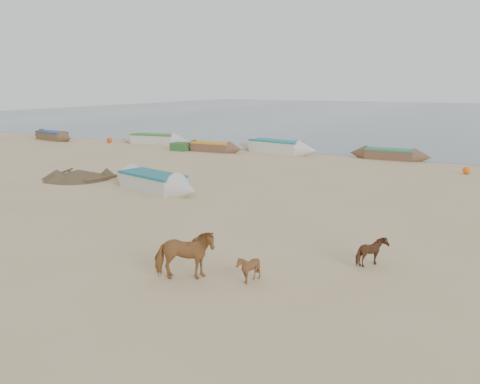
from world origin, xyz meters
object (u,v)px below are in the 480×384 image
cow_adult (184,255)px  calf_right (373,252)px  calf_front (248,268)px  near_canoe (152,181)px

cow_adult → calf_right: 5.42m
calf_front → near_canoe: size_ratio=0.13×
calf_front → calf_right: calf_right is taller
near_canoe → calf_front: bearing=-26.0°
calf_right → cow_adult: bearing=137.4°
calf_front → near_canoe: 12.28m
calf_right → near_canoe: 13.13m
calf_right → near_canoe: bearing=76.3°
cow_adult → calf_right: bearing=-82.1°
calf_front → calf_right: size_ratio=0.95×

